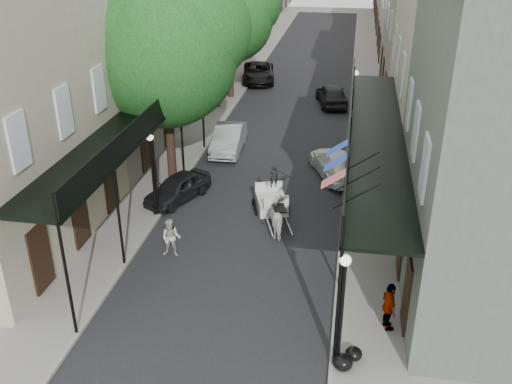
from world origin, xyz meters
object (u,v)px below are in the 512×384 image
at_px(pedestrian_walking, 171,238).
at_px(car_left_far, 258,73).
at_px(car_right_near, 336,164).
at_px(tree_far, 235,14).
at_px(pedestrian_sidewalk_right, 389,307).
at_px(tree_near, 173,47).
at_px(car_left_mid, 228,139).
at_px(horse, 280,217).
at_px(carriage, 270,189).
at_px(pedestrian_sidewalk_left, 218,94).
at_px(car_left_near, 178,188).
at_px(lamppost_left, 153,173).
at_px(lamppost_right_near, 341,310).
at_px(lamppost_right_far, 354,101).
at_px(car_right_far, 332,94).

distance_m(pedestrian_walking, car_left_far, 25.71).
height_order(pedestrian_walking, car_right_near, pedestrian_walking).
distance_m(tree_far, pedestrian_sidewalk_right, 26.68).
distance_m(tree_near, car_left_mid, 7.11).
distance_m(tree_near, tree_far, 14.02).
distance_m(horse, car_left_mid, 9.47).
distance_m(carriage, car_left_far, 21.51).
distance_m(horse, pedestrian_sidewalk_left, 17.34).
distance_m(pedestrian_sidewalk_left, car_left_near, 13.94).
height_order(lamppost_left, pedestrian_sidewalk_right, lamppost_left).
bearing_deg(lamppost_right_near, car_right_near, 92.82).
relative_size(lamppost_right_near, lamppost_left, 1.00).
xyz_separation_m(tree_far, car_right_near, (7.68, -12.57, -5.17)).
distance_m(lamppost_right_far, horse, 12.93).
height_order(lamppost_left, car_left_near, lamppost_left).
xyz_separation_m(car_left_far, car_right_far, (5.99, -5.16, 0.03)).
bearing_deg(lamppost_left, car_right_far, 69.09).
distance_m(tree_far, car_right_far, 8.55).
xyz_separation_m(carriage, car_right_near, (2.73, 4.03, -0.28)).
height_order(tree_far, car_left_mid, tree_far).
bearing_deg(pedestrian_sidewalk_left, lamppost_right_far, 160.67).
height_order(tree_far, pedestrian_walking, tree_far).
height_order(lamppost_right_near, car_left_near, lamppost_right_near).
xyz_separation_m(lamppost_right_far, pedestrian_walking, (-6.54, -15.00, -1.27)).
xyz_separation_m(lamppost_left, pedestrian_walking, (1.66, -3.00, -1.27)).
bearing_deg(tree_near, pedestrian_walking, -76.25).
relative_size(lamppost_right_far, car_left_mid, 0.86).
relative_size(horse, car_left_mid, 0.40).
relative_size(tree_near, carriage, 3.95).
xyz_separation_m(lamppost_right_far, car_left_mid, (-6.70, -4.00, -1.34)).
height_order(lamppost_right_near, car_right_near, lamppost_right_near).
xyz_separation_m(lamppost_right_near, pedestrian_sidewalk_right, (1.47, 1.86, -1.10)).
bearing_deg(car_left_mid, car_left_near, -101.76).
height_order(lamppost_left, car_right_far, lamppost_left).
relative_size(tree_far, horse, 4.98).
height_order(horse, car_right_far, car_right_far).
bearing_deg(car_left_near, lamppost_left, -82.79).
bearing_deg(lamppost_left, pedestrian_sidewalk_left, 93.28).
relative_size(carriage, car_right_far, 0.56).
distance_m(pedestrian_sidewalk_left, car_left_far, 7.34).
bearing_deg(tree_far, horse, -73.23).
xyz_separation_m(carriage, pedestrian_walking, (-3.14, -4.58, -0.17)).
height_order(lamppost_right_near, horse, lamppost_right_near).
xyz_separation_m(pedestrian_sidewalk_left, car_left_far, (1.60, 7.16, -0.24)).
height_order(lamppost_right_far, pedestrian_sidewalk_left, lamppost_right_far).
xyz_separation_m(lamppost_left, carriage, (4.80, 1.58, -1.10)).
bearing_deg(lamppost_left, lamppost_right_near, -44.29).
height_order(carriage, pedestrian_walking, carriage).
bearing_deg(tree_far, lamppost_right_far, -36.51).
distance_m(carriage, car_right_near, 4.88).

